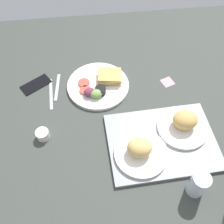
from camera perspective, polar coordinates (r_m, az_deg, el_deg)
The scene contains 11 objects.
ground_plane at distance 120.19cm, azimuth 0.78°, elevation -0.26°, with size 190.00×150.00×3.00cm, color #383D38.
serving_tray at distance 111.65cm, azimuth 10.89°, elevation -6.42°, with size 45.00×33.00×1.60cm, color gray.
bread_plate_near at distance 113.98cm, azimuth 15.53°, elevation -2.46°, with size 21.68×21.68×8.66cm.
bread_plate_far at distance 104.49cm, azimuth 6.25°, elevation -8.41°, with size 21.60×21.60×8.24cm.
plate_with_salad at distance 126.86cm, azimuth -2.78°, elevation 5.98°, with size 30.07×30.07×5.40cm.
drinking_glass at distance 101.67cm, azimuth 18.42°, elevation -14.88°, with size 6.62×6.62×11.64cm, color silver.
espresso_cup at distance 113.84cm, azimuth -15.00°, elevation -4.80°, with size 5.60×5.60×4.00cm, color silver.
fork at distance 130.55cm, azimuth -11.95°, elevation 5.45°, with size 17.00×1.40×0.50cm, color #B7B7BC.
knife at distance 128.39cm, azimuth -13.28°, elevation 3.96°, with size 19.00×1.40×0.50cm, color #B7B7BC.
cell_phone at distance 134.01cm, azimuth -16.41°, elevation 5.87°, with size 14.40×7.20×0.80cm, color black.
sticky_note at distance 133.02cm, azimuth 12.13°, elevation 6.48°, with size 5.60×5.60×0.12cm, color pink.
Camera 1 is at (9.68, 68.09, 97.07)cm, focal length 41.55 mm.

